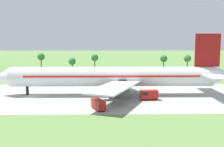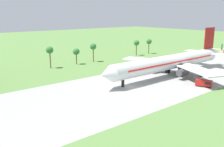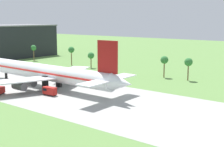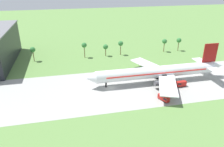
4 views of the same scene
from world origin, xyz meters
TOP-DOWN VIEW (x-y plane):
  - ground_plane at (0.00, 0.00)m, footprint 600.00×600.00m
  - taxiway_strip at (0.00, 0.00)m, footprint 320.00×44.00m
  - jet_airliner at (27.00, 1.82)m, footprint 78.69×51.66m
  - baggage_tug at (21.41, -17.39)m, footprint 4.07×6.21m
  - catering_van at (36.11, -6.11)m, footprint 5.44×2.37m
  - palm_tree_row at (14.65, 49.16)m, footprint 110.09×3.60m

SIDE VIEW (x-z plane):
  - ground_plane at x=0.00m, z-range 0.00..0.00m
  - taxiway_strip at x=0.00m, z-range 0.00..0.02m
  - baggage_tug at x=21.41m, z-range 0.10..2.74m
  - catering_van at x=36.11m, z-range 0.10..3.08m
  - jet_airliner at x=27.00m, z-range -3.99..15.94m
  - palm_tree_row at x=14.65m, z-range 2.56..13.53m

